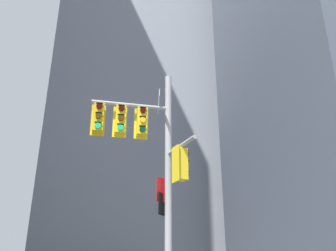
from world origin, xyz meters
The scene contains 3 objects.
building_tower_right centered at (15.61, 8.38, 20.16)m, with size 14.66×14.66×40.31m, color #4C5460.
building_mid_block centered at (2.02, 27.39, 23.64)m, with size 17.30×17.30×47.29m, color #9399A3.
signal_pole_assembly centered at (-0.63, -0.13, 5.58)m, with size 3.15×2.76×8.96m.
Camera 1 is at (-2.72, -11.36, 2.34)m, focal length 38.16 mm.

